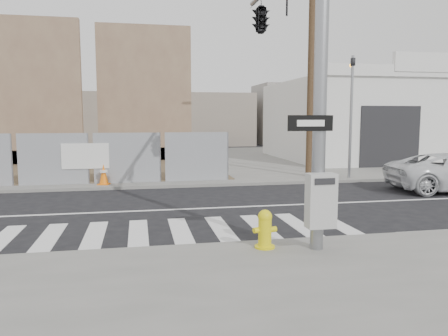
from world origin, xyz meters
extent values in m
plane|color=black|center=(0.00, 0.00, 0.00)|extent=(100.00, 100.00, 0.00)
cube|color=slate|center=(0.00, 14.00, 0.06)|extent=(50.00, 20.00, 0.12)
cylinder|color=gray|center=(2.50, -4.80, 3.62)|extent=(0.26, 0.26, 7.00)
cube|color=#B2B2AF|center=(2.45, -5.08, 1.15)|extent=(0.55, 0.30, 1.05)
cube|color=black|center=(2.25, -4.96, 2.62)|extent=(0.90, 0.03, 0.30)
cube|color=silver|center=(2.25, -4.98, 2.62)|extent=(0.55, 0.01, 0.12)
imported|color=black|center=(2.50, -0.60, 5.57)|extent=(0.53, 2.48, 1.00)
cylinder|color=gray|center=(8.00, 4.60, 2.72)|extent=(0.12, 0.12, 5.20)
imported|color=black|center=(8.00, 4.60, 5.22)|extent=(0.16, 0.20, 1.00)
cube|color=brown|center=(-7.00, 13.00, 4.12)|extent=(6.00, 0.50, 8.00)
cube|color=brown|center=(-7.00, 13.40, 0.52)|extent=(6.00, 1.30, 0.80)
cube|color=brown|center=(-0.50, 14.00, 4.12)|extent=(5.50, 0.50, 8.00)
cube|color=brown|center=(-0.50, 14.40, 0.52)|extent=(5.50, 1.30, 0.80)
cube|color=silver|center=(14.00, 13.00, 2.52)|extent=(12.00, 10.00, 4.80)
cube|color=silver|center=(14.00, 8.00, 5.12)|extent=(12.00, 0.30, 0.60)
cube|color=silver|center=(14.00, 7.95, 5.57)|extent=(4.00, 0.30, 1.00)
cube|color=black|center=(12.00, 7.98, 1.72)|extent=(3.40, 0.06, 3.20)
cylinder|color=#4D3824|center=(6.50, 5.50, 5.12)|extent=(0.28, 0.28, 10.00)
cylinder|color=yellow|center=(1.50, -4.55, 0.14)|extent=(0.50, 0.50, 0.04)
cylinder|color=yellow|center=(1.50, -4.55, 0.43)|extent=(0.32, 0.32, 0.61)
sphere|color=yellow|center=(1.50, -4.55, 0.75)|extent=(0.29, 0.29, 0.29)
cylinder|color=yellow|center=(1.34, -4.55, 0.49)|extent=(0.17, 0.14, 0.11)
cylinder|color=yellow|center=(1.66, -4.55, 0.49)|extent=(0.17, 0.14, 0.11)
cube|color=orange|center=(-2.30, 4.66, 0.14)|extent=(0.50, 0.50, 0.03)
cone|color=orange|center=(-2.30, 4.66, 0.52)|extent=(0.44, 0.44, 0.80)
cylinder|color=silver|center=(-2.30, 4.66, 0.64)|extent=(0.31, 0.31, 0.09)
camera|label=1|loc=(-0.95, -12.77, 2.73)|focal=35.00mm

